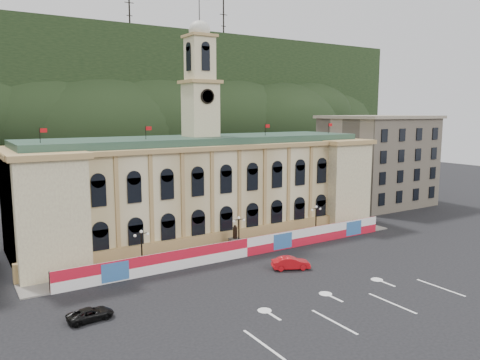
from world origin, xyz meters
TOP-DOWN VIEW (x-y plane):
  - ground at (0.00, 0.00)m, footprint 260.00×260.00m
  - lane_markings at (0.00, -5.00)m, footprint 26.00×10.00m
  - hill_ridge at (0.03, 121.99)m, footprint 230.00×80.00m
  - city_hall at (0.00, 27.63)m, footprint 56.20×17.60m
  - side_building_right at (43.00, 30.93)m, footprint 21.00×17.00m
  - hoarding_fence at (0.06, 15.07)m, footprint 50.00×0.44m
  - pavement at (0.00, 17.75)m, footprint 56.00×5.50m
  - statue at (0.00, 18.00)m, footprint 1.40×1.40m
  - lamp_left at (-14.00, 17.00)m, footprint 1.96×0.44m
  - lamp_center at (0.00, 17.00)m, footprint 1.96×0.44m
  - lamp_right at (14.00, 17.00)m, footprint 1.96×0.44m
  - red_sedan at (1.81, 7.76)m, footprint 5.17×5.95m
  - black_suv at (-23.03, 6.44)m, footprint 2.58×4.55m

SIDE VIEW (x-z plane):
  - ground at x=0.00m, z-range 0.00..0.00m
  - lane_markings at x=0.00m, z-range -0.01..0.01m
  - pavement at x=0.00m, z-range 0.00..0.16m
  - black_suv at x=-23.03m, z-range 0.00..1.19m
  - red_sedan at x=1.81m, z-range 0.00..1.55m
  - statue at x=0.00m, z-range -0.67..3.05m
  - hoarding_fence at x=0.06m, z-range 0.00..2.50m
  - lamp_left at x=-14.00m, z-range 0.50..5.65m
  - lamp_center at x=0.00m, z-range 0.50..5.65m
  - lamp_right at x=14.00m, z-range 0.50..5.65m
  - city_hall at x=0.00m, z-range -10.70..26.40m
  - side_building_right at x=43.00m, z-range 0.03..18.63m
  - hill_ridge at x=0.03m, z-range -12.52..51.48m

